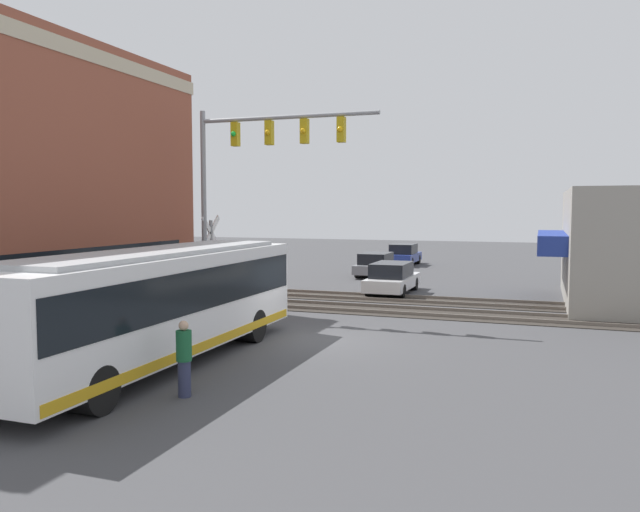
# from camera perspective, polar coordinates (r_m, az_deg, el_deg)

# --- Properties ---
(ground_plane) EXTENTS (120.00, 120.00, 0.00)m
(ground_plane) POSITION_cam_1_polar(r_m,az_deg,el_deg) (19.54, -0.29, -7.68)
(ground_plane) COLOR #424244
(city_bus) EXTENTS (11.15, 2.59, 3.03)m
(city_bus) POSITION_cam_1_polar(r_m,az_deg,el_deg) (16.70, -14.52, -4.06)
(city_bus) COLOR white
(city_bus) RESTS_ON ground
(traffic_signal_gantry) EXTENTS (0.42, 7.17, 7.85)m
(traffic_signal_gantry) POSITION_cam_1_polar(r_m,az_deg,el_deg) (24.01, -6.08, 8.66)
(traffic_signal_gantry) COLOR gray
(traffic_signal_gantry) RESTS_ON ground
(crossing_signal) EXTENTS (1.41, 1.18, 3.81)m
(crossing_signal) POSITION_cam_1_polar(r_m,az_deg,el_deg) (25.47, -9.94, 0.30)
(crossing_signal) COLOR gray
(crossing_signal) RESTS_ON ground
(rail_track_near) EXTENTS (2.60, 60.00, 0.15)m
(rail_track_near) POSITION_cam_1_polar(r_m,az_deg,el_deg) (25.16, 4.38, -4.90)
(rail_track_near) COLOR #332D28
(rail_track_near) RESTS_ON ground
(rail_track_far) EXTENTS (2.60, 60.00, 0.15)m
(rail_track_far) POSITION_cam_1_polar(r_m,az_deg,el_deg) (28.22, 6.10, -3.90)
(rail_track_far) COLOR #332D28
(rail_track_far) RESTS_ON ground
(parked_car_white) EXTENTS (4.75, 1.82, 1.50)m
(parked_car_white) POSITION_cam_1_polar(r_m,az_deg,el_deg) (30.10, 6.62, -2.10)
(parked_car_white) COLOR silver
(parked_car_white) RESTS_ON ground
(parked_car_grey) EXTENTS (4.51, 1.82, 1.42)m
(parked_car_grey) POSITION_cam_1_polar(r_m,az_deg,el_deg) (37.55, 5.18, -0.85)
(parked_car_grey) COLOR slate
(parked_car_grey) RESTS_ON ground
(parked_car_blue) EXTENTS (4.29, 1.82, 1.53)m
(parked_car_blue) POSITION_cam_1_polar(r_m,az_deg,el_deg) (45.20, 7.67, 0.07)
(parked_car_blue) COLOR navy
(parked_car_blue) RESTS_ON ground
(pedestrian_near_bus) EXTENTS (0.34, 0.34, 1.67)m
(pedestrian_near_bus) POSITION_cam_1_polar(r_m,az_deg,el_deg) (13.97, -12.32, -9.12)
(pedestrian_near_bus) COLOR #2D3351
(pedestrian_near_bus) RESTS_ON ground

